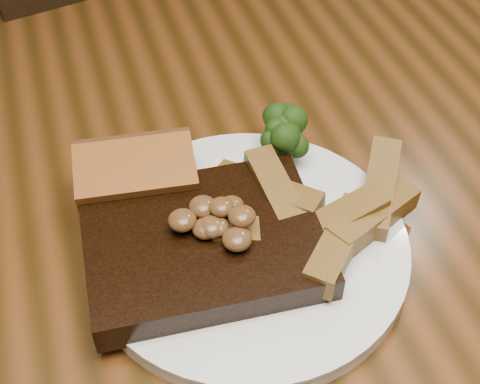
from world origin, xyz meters
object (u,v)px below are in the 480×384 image
Objects in this scene: chair_far at (151,61)px; garlic_bread at (138,187)px; steak at (203,244)px; potato_wedges at (329,209)px; dining_table at (234,267)px; plate at (248,247)px.

chair_far is 9.86× the size of garlic_bread.
steak is at bearing -58.33° from garlic_bread.
potato_wedges is at bearing 6.60° from steak.
chair_far is at bearing 87.38° from dining_table.
chair_far reaches higher than potato_wedges.
steak reaches higher than plate.
garlic_bread is 0.81× the size of potato_wedges.
steak is 0.11m from potato_wedges.
plate is 0.07m from potato_wedges.
potato_wedges is at bearing -39.38° from dining_table.
steak is 1.48× the size of potato_wedges.
chair_far is 0.65m from steak.
potato_wedges is (0.04, -0.59, 0.24)m from chair_far.
garlic_bread is (-0.04, 0.08, -0.00)m from steak.
garlic_bread is (-0.10, -0.52, 0.24)m from chair_far.
steak is (-0.07, -0.60, 0.24)m from chair_far.
steak reaches higher than potato_wedges.
dining_table is 0.14m from potato_wedges.
potato_wedges is (0.06, -0.05, 0.12)m from dining_table.
steak is (-0.04, -0.00, 0.02)m from plate.
steak is at bearing 71.89° from chair_far.
chair_far is at bearing 87.12° from plate.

